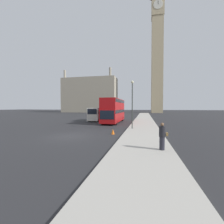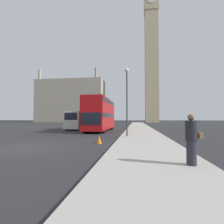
% 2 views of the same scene
% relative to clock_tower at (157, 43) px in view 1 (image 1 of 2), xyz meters
% --- Properties ---
extents(ground_plane, '(300.00, 300.00, 0.00)m').
position_rel_clock_tower_xyz_m(ground_plane, '(-13.21, -66.03, -35.09)').
color(ground_plane, '#28282B').
extents(sidewalk_strip, '(3.99, 120.00, 0.15)m').
position_rel_clock_tower_xyz_m(sidewalk_strip, '(-6.22, -66.03, -35.02)').
color(sidewalk_strip, '#ADA89E').
rests_on(sidewalk_strip, ground_plane).
extents(clock_tower, '(5.90, 6.07, 68.42)m').
position_rel_clock_tower_xyz_m(clock_tower, '(0.00, 0.00, 0.00)').
color(clock_tower, tan).
rests_on(clock_tower, ground_plane).
extents(building_block_distant, '(30.42, 10.02, 23.40)m').
position_rel_clock_tower_xyz_m(building_block_distant, '(-36.52, 0.89, -25.48)').
color(building_block_distant, '#9E937F').
rests_on(building_block_distant, ground_plane).
extents(red_double_decker_bus, '(2.59, 10.44, 4.34)m').
position_rel_clock_tower_xyz_m(red_double_decker_bus, '(-11.67, -52.20, -32.68)').
color(red_double_decker_bus, '#A80F11').
rests_on(red_double_decker_bus, ground_plane).
extents(white_van, '(2.22, 5.87, 2.74)m').
position_rel_clock_tower_xyz_m(white_van, '(-15.79, -49.73, -33.63)').
color(white_van, silver).
rests_on(white_van, ground_plane).
extents(pedestrian, '(0.54, 0.38, 1.72)m').
position_rel_clock_tower_xyz_m(pedestrian, '(-4.97, -69.55, -34.08)').
color(pedestrian, '#23232D').
rests_on(pedestrian, sidewalk_strip).
extents(street_lamp, '(0.36, 0.36, 6.04)m').
position_rel_clock_tower_xyz_m(street_lamp, '(-7.60, -60.40, -31.01)').
color(street_lamp, '#2D332D').
rests_on(street_lamp, sidewalk_strip).
extents(traffic_cone, '(0.36, 0.36, 0.55)m').
position_rel_clock_tower_xyz_m(traffic_cone, '(-9.32, -64.09, -34.82)').
color(traffic_cone, orange).
rests_on(traffic_cone, ground_plane).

